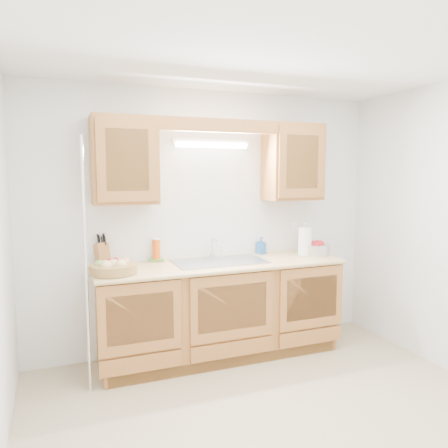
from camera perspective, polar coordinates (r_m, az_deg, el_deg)
name	(u,v)px	position (r m, az deg, el deg)	size (l,w,h in m)	color
room	(284,244)	(2.92, 7.84, -2.62)	(3.52, 3.50, 2.50)	tan
base_cabinets	(220,310)	(4.17, -0.54, -11.18)	(2.20, 0.60, 0.86)	#A66930
countertop	(220,264)	(4.04, -0.47, -5.30)	(2.30, 0.63, 0.04)	#DCB274
upper_cabinet_left	(124,161)	(3.89, -12.91, 8.08)	(0.55, 0.33, 0.75)	#A66930
upper_cabinet_right	(293,162)	(4.45, 8.95, 7.96)	(0.55, 0.33, 0.75)	#A66930
valance	(220,125)	(3.98, -0.52, 12.75)	(2.20, 0.05, 0.12)	#A66930
fluorescent_fixture	(212,143)	(4.18, -1.64, 10.49)	(0.76, 0.08, 0.08)	white
sink	(220,269)	(4.07, -0.58, -5.95)	(0.84, 0.46, 0.36)	#9E9EA3
wire_shelf_pole	(86,267)	(3.53, -17.57, -5.39)	(0.03, 0.03, 2.00)	silver
outlet_plate	(294,227)	(4.68, 9.10, -0.39)	(0.08, 0.01, 0.12)	white
fruit_basket	(113,267)	(3.69, -14.26, -5.50)	(0.41, 0.41, 0.12)	#AB8345
knife_block	(102,254)	(4.03, -15.63, -3.77)	(0.14, 0.19, 0.30)	#A66930
orange_canister	(156,250)	(4.11, -8.82, -3.35)	(0.08, 0.08, 0.22)	#DC520C
soap_bottle	(261,245)	(4.47, 4.85, -2.81)	(0.08, 0.08, 0.17)	#225AAA
sponge	(157,260)	(4.13, -8.80, -4.71)	(0.13, 0.09, 0.03)	#CC333F
paper_towel	(305,242)	(4.42, 10.52, -2.28)	(0.16, 0.16, 0.33)	silver
apple_bowl	(316,248)	(4.50, 11.89, -3.14)	(0.34, 0.34, 0.15)	silver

